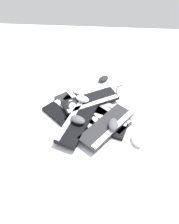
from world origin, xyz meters
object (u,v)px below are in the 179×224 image
Objects in this scene: keyboard_5 at (78,122)px; mouse_2 at (82,99)px; keyboard_3 at (68,119)px; keyboard_1 at (91,104)px; keyboard_6 at (90,101)px; mouse_5 at (78,120)px; mouse_0 at (72,105)px; mouse_4 at (103,79)px; keyboard_4 at (96,123)px; mouse_6 at (72,104)px; mouse_3 at (113,124)px; mouse_1 at (137,141)px; keyboard_2 at (76,109)px; keyboard_7 at (107,126)px; keyboard_0 at (102,114)px.

keyboard_5 is 0.21m from mouse_2.
keyboard_1 is at bearing 47.47° from keyboard_3.
keyboard_6 is at bearing 105.18° from keyboard_1.
mouse_5 is at bearing -107.03° from keyboard_1.
mouse_0 is 1.00× the size of mouse_4.
mouse_5 is (0.07, -0.18, 0.03)m from mouse_0.
mouse_6 is (-0.20, 0.14, 0.04)m from keyboard_4.
keyboard_5 reaches higher than mouse_4.
mouse_5 is (-0.01, -0.22, 0.00)m from mouse_2.
mouse_3 reaches higher than mouse_4.
keyboard_5 is 4.22× the size of mouse_1.
mouse_2 is 1.00× the size of mouse_3.
keyboard_2 is 3.97× the size of mouse_3.
keyboard_1 is 0.47m from mouse_1.
mouse_3 is (0.17, -0.26, 0.07)m from keyboard_1.
mouse_2 is 1.00× the size of mouse_6.
keyboard_3 is 0.13m from mouse_6.
mouse_3 is 0.38m from mouse_6.
keyboard_4 is 0.15m from mouse_3.
keyboard_7 is 0.33m from mouse_0.
keyboard_1 is (-0.10, 0.10, 0.00)m from keyboard_0.
mouse_5 is at bearing -122.48° from mouse_1.
mouse_0 is (0.01, 0.11, 0.04)m from keyboard_3.
keyboard_0 and keyboard_4 have the same top height.
keyboard_2 is at bearing 171.84° from keyboard_0.
keyboard_0 is 1.01× the size of keyboard_3.
mouse_5 reaches higher than keyboard_7.
mouse_0 is at bearing 170.38° from keyboard_0.
keyboard_6 is at bearing 102.55° from mouse_0.
keyboard_7 is 0.21m from mouse_5.
keyboard_5 reaches higher than keyboard_0.
mouse_2 is at bearing -165.74° from keyboard_1.
mouse_2 is 0.34m from mouse_3.
keyboard_5 is 0.24m from keyboard_6.
keyboard_1 is 4.18× the size of mouse_6.
keyboard_6 reaches higher than keyboard_1.
mouse_5 reaches higher than mouse_0.
keyboard_6 is at bearing 118.34° from keyboard_7.
mouse_3 is at bearing -56.37° from keyboard_1.
mouse_2 is 0.39m from mouse_4.
mouse_4 is at bearing 64.12° from keyboard_2.
mouse_6 reaches higher than keyboard_6.
keyboard_2 is at bearing 143.01° from keyboard_4.
mouse_0 is 1.00× the size of mouse_3.
keyboard_4 is at bearing -136.35° from mouse_5.
keyboard_0 is 0.94× the size of keyboard_5.
keyboard_2 is (-0.20, 0.03, 0.00)m from keyboard_0.
keyboard_7 is at bearing 42.65° from mouse_0.
mouse_4 is (0.09, 0.33, -0.02)m from keyboard_6.
keyboard_3 is (-0.15, -0.17, 0.00)m from keyboard_1.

